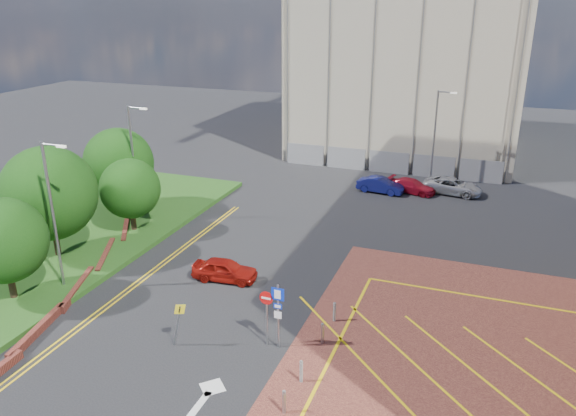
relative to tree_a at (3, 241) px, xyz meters
The scene contains 19 objects.
ground 14.43m from the tree_a, ahead, with size 140.00×140.00×0.00m, color black.
grass_bed 7.95m from the tree_a, 123.69° to the left, with size 14.00×32.00×0.30m, color #254B18.
retaining_wall 4.44m from the tree_a, 42.27° to the left, with size 6.06×20.33×0.40m.
tree_a is the anchor object (origin of this frame).
tree_b 5.27m from the tree_a, 106.70° to the left, with size 5.60×5.60×6.74m.
tree_c 10.02m from the tree_a, 87.14° to the left, with size 4.00×4.00×4.90m.
tree_d 13.24m from the tree_a, 100.89° to the left, with size 5.00×5.00×6.08m.
lamp_left_near 2.80m from the tree_a, 51.70° to the left, with size 1.53×0.16×8.00m.
lamp_left_far 12.06m from the tree_a, 92.01° to the left, with size 1.53×0.16×8.00m.
lamp_back 33.34m from the tree_a, 57.15° to the left, with size 1.53×0.16×8.00m.
sign_cluster 14.41m from the tree_a, ahead, with size 1.17×0.12×3.20m.
warning_sign 10.50m from the tree_a, ahead, with size 0.72×0.41×2.25m.
bollard_row 16.66m from the tree_a, ahead, with size 0.14×11.14×0.90m.
construction_building 43.04m from the tree_a, 70.71° to the left, with size 21.20×19.20×22.00m, color #B6A895.
construction_fence 33.63m from the tree_a, 63.43° to the left, with size 21.60×0.06×2.00m, color gray.
car_red_left 11.46m from the tree_a, 33.15° to the left, with size 1.49×3.70×1.26m, color #9D150D.
car_blue_back 28.41m from the tree_a, 59.29° to the left, with size 1.33×3.82×1.26m, color navy.
car_red_back 30.40m from the tree_a, 56.17° to the left, with size 1.59×3.91×1.14m, color maroon.
car_silver_back 32.96m from the tree_a, 52.44° to the left, with size 2.16×4.69×1.30m, color #B0B1B8.
Camera 1 is at (8.51, -19.31, 14.96)m, focal length 35.00 mm.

